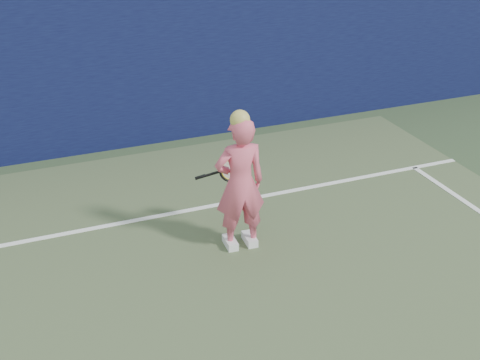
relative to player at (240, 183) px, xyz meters
name	(u,v)px	position (x,y,z in m)	size (l,w,h in m)	color
backstop_wall	(44,75)	(-1.65, 3.50, 0.44)	(24.00, 0.40, 2.50)	#0B0E33
player	(240,183)	(0.00, 0.00, 0.00)	(0.61, 0.42, 1.68)	#E15771
racket	(229,170)	(0.02, 0.40, -0.01)	(0.57, 0.22, 0.32)	black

